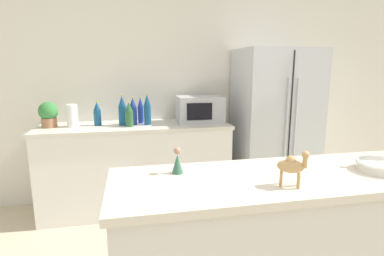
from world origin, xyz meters
TOP-DOWN VIEW (x-y plane):
  - wall_back at (0.00, 2.73)m, footprint 8.00×0.06m
  - back_counter at (-0.48, 2.40)m, footprint 1.95×0.63m
  - refrigerator at (1.06, 2.35)m, footprint 0.84×0.69m
  - potted_plant at (-1.32, 2.42)m, footprint 0.18×0.18m
  - paper_towel_roll at (-1.09, 2.41)m, footprint 0.10×0.10m
  - microwave at (0.21, 2.42)m, footprint 0.48×0.37m
  - back_bottle_0 at (-0.61, 2.39)m, footprint 0.08×0.08m
  - back_bottle_1 at (-0.54, 2.31)m, footprint 0.08×0.08m
  - back_bottle_2 at (-0.42, 2.48)m, footprint 0.06×0.06m
  - back_bottle_3 at (-0.50, 2.41)m, footprint 0.08×0.08m
  - back_bottle_4 at (-0.86, 2.43)m, footprint 0.07×0.07m
  - back_bottle_5 at (-0.35, 2.37)m, footprint 0.07×0.07m
  - fruit_bowl at (0.68, 0.49)m, footprint 0.23×0.23m
  - camel_figurine at (0.14, 0.39)m, footprint 0.13×0.11m
  - wise_man_figurine_blue at (-0.31, 0.66)m, footprint 0.06×0.06m

SIDE VIEW (x-z plane):
  - back_counter at x=-0.48m, z-range 0.00..0.92m
  - refrigerator at x=1.06m, z-range 0.00..1.70m
  - fruit_bowl at x=0.68m, z-range 0.99..1.04m
  - paper_towel_roll at x=-1.09m, z-range 0.92..1.15m
  - back_bottle_4 at x=-0.86m, z-range 0.92..1.17m
  - back_bottle_1 at x=-0.54m, z-range 0.92..1.17m
  - wise_man_figurine_blue at x=-0.31m, z-range 0.98..1.11m
  - potted_plant at x=-1.32m, z-range 0.93..1.18m
  - back_bottle_2 at x=-0.42m, z-range 0.91..1.20m
  - back_bottle_3 at x=-0.50m, z-range 0.91..1.20m
  - microwave at x=0.21m, z-range 0.92..1.20m
  - back_bottle_0 at x=-0.61m, z-range 0.91..1.22m
  - back_bottle_5 at x=-0.35m, z-range 0.91..1.24m
  - camel_figurine at x=0.14m, z-range 1.00..1.17m
  - wall_back at x=0.00m, z-range 0.00..2.55m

